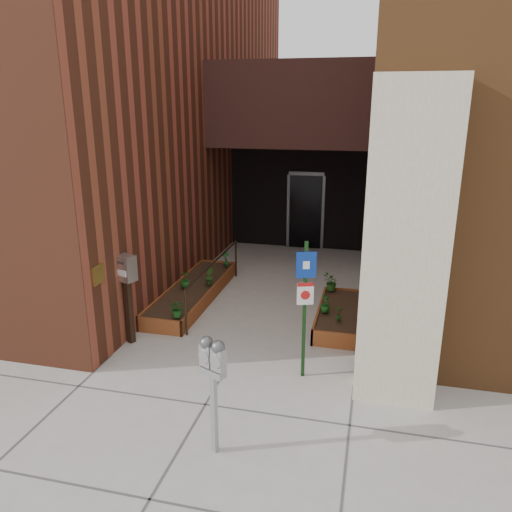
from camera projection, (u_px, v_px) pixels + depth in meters
The scene contains 15 objects.
ground at pixel (226, 369), 7.93m from camera, with size 80.00×80.00×0.00m, color #9E9991.
architecture at pixel (294, 65), 12.90m from camera, with size 20.00×14.60×10.00m.
planter_left at pixel (194, 293), 10.74m from camera, with size 0.90×3.60×0.30m.
planter_right at pixel (339, 316), 9.57m from camera, with size 0.80×2.20×0.30m.
handrail at pixel (214, 268), 10.40m from camera, with size 0.04×3.34×0.90m.
parking_meter at pixel (213, 366), 5.72m from camera, with size 0.35×0.24×1.51m.
sign_post at pixel (305, 296), 7.34m from camera, with size 0.29×0.11×2.16m.
payment_dropbox at pixel (127, 281), 8.49m from camera, with size 0.38×0.33×1.60m.
shrub_left_a at pixel (178, 308), 9.09m from camera, with size 0.30×0.30×0.34m, color #195117.
shrub_left_b at pixel (209, 276), 10.74m from camera, with size 0.20×0.20×0.36m, color #265317.
shrub_left_c at pixel (185, 279), 10.53m from camera, with size 0.20×0.20×0.36m, color #1A5418.
shrub_left_d at pixel (226, 259), 11.89m from camera, with size 0.19×0.19×0.37m, color #1A5C20.
shrub_right_a at pixel (325, 304), 9.30m from camera, with size 0.19×0.19×0.33m, color #185419.
shrub_right_b at pixel (339, 313), 8.93m from camera, with size 0.16×0.16×0.30m, color #1E5016.
shrub_right_c at pixel (331, 282), 10.36m from camera, with size 0.33×0.33×0.36m, color #225819.
Camera 1 is at (2.13, -6.73, 4.06)m, focal length 35.00 mm.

